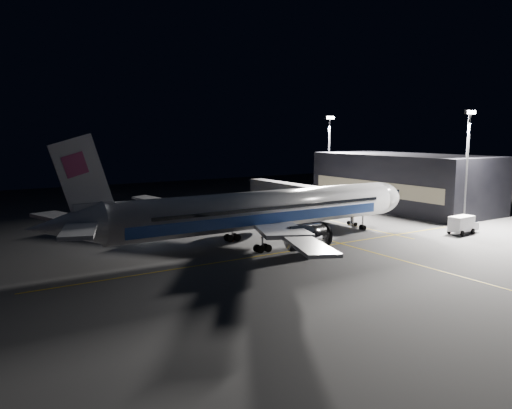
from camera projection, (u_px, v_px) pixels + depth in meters
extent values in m
plane|color=#4C4C4F|center=(264.00, 244.00, 75.52)|extent=(200.00, 200.00, 0.00)
cube|color=gold|center=(315.00, 237.00, 80.81)|extent=(0.25, 80.00, 0.01)
cube|color=gold|center=(287.00, 252.00, 70.50)|extent=(70.00, 0.25, 0.01)
cube|color=gold|center=(331.00, 221.00, 95.53)|extent=(0.25, 40.00, 0.01)
cylinder|color=silver|center=(264.00, 209.00, 74.76)|extent=(48.00, 5.60, 5.60)
ellipsoid|color=silver|center=(378.00, 198.00, 87.47)|extent=(8.96, 5.60, 5.60)
cube|color=black|center=(387.00, 192.00, 88.55)|extent=(2.20, 3.40, 0.90)
cone|color=silver|center=(65.00, 226.00, 59.62)|extent=(9.00, 5.49, 5.49)
cube|color=#2346A1|center=(248.00, 213.00, 76.68)|extent=(42.24, 0.25, 1.50)
cube|color=#2346A1|center=(268.00, 218.00, 72.04)|extent=(42.24, 0.25, 1.50)
cube|color=silver|center=(224.00, 214.00, 80.35)|extent=(11.36, 15.23, 1.53)
cube|color=silver|center=(281.00, 230.00, 66.98)|extent=(11.36, 15.23, 1.53)
cube|color=silver|center=(165.00, 202.00, 88.03)|extent=(8.57, 13.22, 1.31)
cube|color=silver|center=(310.00, 246.00, 53.75)|extent=(8.57, 13.22, 1.31)
cube|color=silver|center=(60.00, 217.00, 64.19)|extent=(6.20, 9.67, 0.45)
cube|color=silver|center=(79.00, 230.00, 55.50)|extent=(6.20, 9.67, 0.45)
cube|color=white|center=(82.00, 176.00, 60.00)|extent=(7.53, 0.40, 10.28)
cube|color=#D7498A|center=(74.00, 165.00, 59.38)|extent=(3.22, 0.55, 3.22)
cylinder|color=#B7B7BF|center=(240.00, 218.00, 83.31)|extent=(5.60, 3.40, 3.40)
cylinder|color=#B7B7BF|center=(307.00, 237.00, 68.26)|extent=(5.60, 3.40, 3.40)
cylinder|color=#9999A0|center=(363.00, 223.00, 86.20)|extent=(0.26, 0.26, 2.50)
cylinder|color=black|center=(363.00, 227.00, 86.31)|extent=(0.90, 0.70, 0.90)
cylinder|color=#9999A0|center=(232.00, 233.00, 77.35)|extent=(0.26, 0.26, 2.50)
cylinder|color=#9999A0|center=(263.00, 243.00, 70.15)|extent=(0.26, 0.26, 2.50)
cylinder|color=black|center=(232.00, 238.00, 77.45)|extent=(1.10, 1.60, 1.10)
cylinder|color=black|center=(263.00, 248.00, 70.25)|extent=(1.10, 1.60, 1.10)
cube|color=black|center=(402.00, 181.00, 110.73)|extent=(18.00, 40.00, 12.00)
cube|color=brown|center=(373.00, 188.00, 106.08)|extent=(0.15, 36.00, 3.00)
cube|color=#B2B2B7|center=(299.00, 192.00, 103.28)|extent=(3.00, 33.90, 2.80)
cube|color=#B2B2B7|center=(353.00, 200.00, 90.02)|extent=(3.60, 3.20, 3.40)
cylinder|color=#9999A0|center=(352.00, 217.00, 90.46)|extent=(0.70, 0.70, 3.10)
cylinder|color=black|center=(356.00, 224.00, 89.88)|extent=(0.70, 0.30, 0.70)
cylinder|color=black|center=(349.00, 223.00, 91.38)|extent=(0.70, 0.30, 0.70)
cylinder|color=#59595E|center=(329.00, 160.00, 122.03)|extent=(0.44, 0.44, 20.00)
cube|color=#59595E|center=(330.00, 118.00, 120.56)|extent=(2.40, 0.50, 0.80)
cube|color=white|center=(331.00, 118.00, 120.27)|extent=(2.20, 0.15, 0.60)
cylinder|color=#59595E|center=(466.00, 170.00, 90.26)|extent=(0.44, 0.44, 20.00)
cube|color=#59595E|center=(470.00, 112.00, 88.79)|extent=(2.40, 0.50, 0.80)
cube|color=white|center=(472.00, 112.00, 88.50)|extent=(2.20, 0.15, 0.60)
cube|color=white|center=(461.00, 224.00, 82.76)|extent=(4.64, 2.54, 2.47)
cube|color=white|center=(470.00, 226.00, 84.43)|extent=(1.94, 2.25, 1.35)
cube|color=black|center=(470.00, 222.00, 84.35)|extent=(1.47, 2.00, 0.56)
cylinder|color=black|center=(460.00, 229.00, 84.81)|extent=(0.92, 0.34, 0.90)
cylinder|color=black|center=(473.00, 231.00, 82.92)|extent=(0.92, 0.34, 0.90)
cylinder|color=black|center=(449.00, 231.00, 82.97)|extent=(0.92, 0.34, 0.90)
cylinder|color=black|center=(462.00, 233.00, 81.08)|extent=(0.92, 0.34, 0.90)
cube|color=black|center=(146.00, 227.00, 85.00)|extent=(2.40, 1.81, 0.98)
cube|color=black|center=(145.00, 224.00, 84.91)|extent=(1.08, 1.08, 0.54)
sphere|color=#FFF2CC|center=(143.00, 228.00, 84.21)|extent=(0.23, 0.23, 0.23)
sphere|color=#FFF2CC|center=(149.00, 228.00, 84.49)|extent=(0.23, 0.23, 0.23)
cylinder|color=black|center=(150.00, 229.00, 86.03)|extent=(0.57, 0.32, 0.54)
cylinder|color=black|center=(151.00, 230.00, 84.60)|extent=(0.57, 0.32, 0.54)
cylinder|color=black|center=(140.00, 229.00, 85.52)|extent=(0.57, 0.32, 0.54)
cylinder|color=black|center=(141.00, 231.00, 84.09)|extent=(0.57, 0.32, 0.54)
cone|color=#FF4E0A|center=(262.00, 236.00, 80.07)|extent=(0.36, 0.36, 0.54)
cone|color=#FF4E0A|center=(220.00, 230.00, 84.32)|extent=(0.40, 0.40, 0.60)
cone|color=#FF4E0A|center=(232.00, 240.00, 77.15)|extent=(0.39, 0.39, 0.58)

